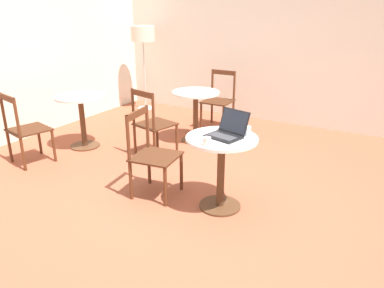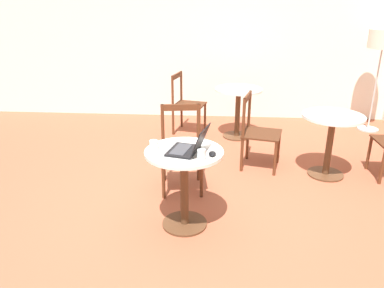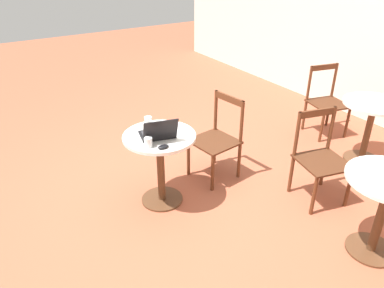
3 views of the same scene
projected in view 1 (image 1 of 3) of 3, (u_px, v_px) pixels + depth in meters
ground_plane at (194, 205)px, 3.77m from camera, size 16.00×16.00×0.00m
wall_side at (295, 41)px, 5.91m from camera, size 0.06×9.40×2.70m
cafe_table_near at (221, 156)px, 3.55m from camera, size 0.68×0.68×0.74m
cafe_table_mid at (196, 105)px, 5.36m from camera, size 0.68×0.68×0.74m
cafe_table_far at (81, 109)px, 5.13m from camera, size 0.68×0.68×0.74m
chair_near_back at (152, 155)px, 3.85m from camera, size 0.50×0.50×0.90m
chair_mid_right at (219, 100)px, 6.04m from camera, size 0.45×0.45×0.90m
chair_mid_left at (153, 124)px, 4.84m from camera, size 0.53×0.53×0.90m
chair_far_left at (25, 129)px, 4.62m from camera, size 0.53×0.53×0.90m
floor_lamp at (143, 37)px, 6.78m from camera, size 0.43×0.43×1.53m
laptop at (227, 132)px, 3.49m from camera, size 0.38×0.37×0.23m
mouse at (241, 130)px, 3.63m from camera, size 0.06×0.10×0.03m
mug at (207, 141)px, 3.27m from camera, size 0.11×0.07×0.08m
drinking_glass at (247, 131)px, 3.51m from camera, size 0.07×0.07×0.09m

